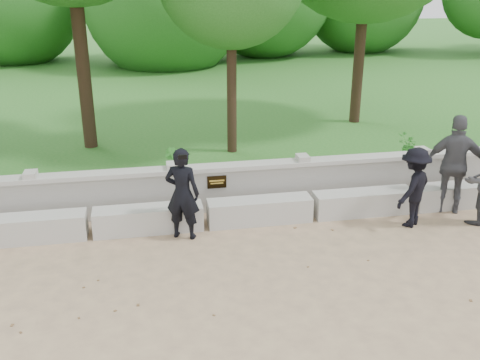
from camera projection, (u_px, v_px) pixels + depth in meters
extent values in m
plane|color=tan|center=(222.00, 281.00, 7.88)|extent=(80.00, 80.00, 0.00)
cube|color=#21621D|center=(166.00, 90.00, 20.70)|extent=(40.00, 22.00, 0.25)
cube|color=#B1AFA7|center=(29.00, 228.00, 9.03)|extent=(1.90, 0.45, 0.45)
cube|color=#B1AFA7|center=(149.00, 219.00, 9.38)|extent=(1.90, 0.45, 0.45)
cube|color=#B1AFA7|center=(260.00, 211.00, 9.72)|extent=(1.90, 0.45, 0.45)
cube|color=#B1AFA7|center=(363.00, 203.00, 10.07)|extent=(1.90, 0.45, 0.45)
cube|color=#B1AFA7|center=(460.00, 195.00, 10.42)|extent=(1.90, 0.45, 0.45)
cube|color=#A7A49D|center=(200.00, 191.00, 10.13)|extent=(12.50, 0.25, 0.82)
cube|color=#B1AFA7|center=(200.00, 169.00, 9.97)|extent=(12.50, 0.35, 0.08)
cube|color=black|center=(217.00, 182.00, 9.98)|extent=(0.36, 0.02, 0.24)
imported|color=black|center=(182.00, 194.00, 8.95)|extent=(0.69, 0.58, 1.61)
cube|color=black|center=(182.00, 157.00, 8.39)|extent=(0.14, 0.07, 0.07)
imported|color=black|center=(413.00, 187.00, 9.43)|extent=(1.07, 1.00, 1.45)
imported|color=#49494E|center=(455.00, 165.00, 9.92)|extent=(1.20, 0.87, 1.89)
cylinder|color=#382619|center=(81.00, 49.00, 12.50)|extent=(0.32, 0.32, 4.76)
cylinder|color=#382619|center=(232.00, 81.00, 12.37)|extent=(0.23, 0.23, 3.40)
cylinder|color=#382619|center=(360.00, 44.00, 14.86)|extent=(0.30, 0.30, 4.43)
imported|color=#36862D|center=(171.00, 162.00, 11.32)|extent=(0.40, 0.41, 0.59)
imported|color=#36862D|center=(409.00, 146.00, 12.45)|extent=(0.60, 0.56, 0.56)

